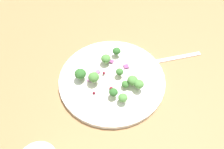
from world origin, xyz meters
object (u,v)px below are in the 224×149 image
broccoli_floret_2 (80,74)px  fork (167,59)px  broccoli_floret_0 (94,77)px  plate (112,79)px  broccoli_floret_1 (113,92)px

broccoli_floret_2 → fork: (-15.05, 20.22, -3.08)cm
broccoli_floret_2 → fork: broccoli_floret_2 is taller
broccoli_floret_0 → fork: bearing=132.5°
plate → broccoli_floret_2: broccoli_floret_2 is taller
broccoli_floret_0 → broccoli_floret_1: broccoli_floret_0 is taller
fork → broccoli_floret_0: bearing=-47.5°
plate → broccoli_floret_1: 6.35cm
broccoli_floret_1 → fork: (-17.61, 10.39, -2.98)cm
broccoli_floret_2 → fork: bearing=126.7°
broccoli_floret_0 → plate: bearing=127.3°
fork → broccoli_floret_2: bearing=-53.3°
plate → broccoli_floret_1: (5.46, 2.21, 2.37)cm
plate → fork: (-12.15, 12.60, -0.61)cm
plate → broccoli_floret_1: size_ratio=12.75×
broccoli_floret_1 → broccoli_floret_2: broccoli_floret_2 is taller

